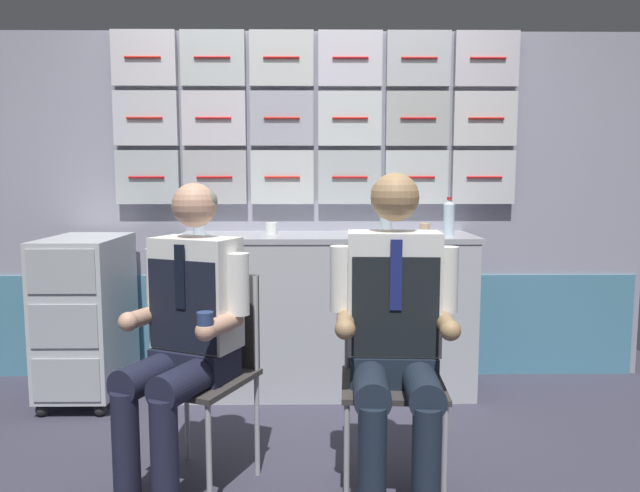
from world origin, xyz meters
name	(u,v)px	position (x,y,z in m)	size (l,w,h in m)	color
ground	(313,482)	(0.00, 0.00, -0.02)	(4.80, 4.80, 0.04)	#393747
galley_bulkhead	(313,197)	(0.00, 1.37, 1.15)	(4.20, 0.14, 2.15)	#9A99AD
galley_counter	(326,313)	(0.08, 1.09, 0.47)	(1.74, 0.53, 0.93)	#B1B5BD
service_trolley	(87,313)	(-1.29, 0.96, 0.50)	(0.40, 0.65, 0.93)	black
folding_chair_left	(209,353)	(-0.44, 0.03, 0.54)	(0.53, 0.53, 0.87)	#A8AAAF
crew_member_left	(184,327)	(-0.50, -0.12, 0.69)	(0.54, 0.65, 1.25)	black
folding_chair_right	(391,357)	(0.32, -0.04, 0.54)	(0.42, 0.43, 0.87)	#A8AAAF
crew_member_right	(395,324)	(0.31, -0.20, 0.72)	(0.50, 0.62, 1.29)	black
water_bottle_blue_cap	(449,218)	(0.78, 1.02, 1.04)	(0.06, 0.06, 0.22)	silver
water_bottle_clear	(199,213)	(-0.63, 0.93, 1.07)	(0.07, 0.07, 0.28)	silver
water_bottle_tall	(386,215)	(0.41, 0.93, 1.06)	(0.07, 0.07, 0.27)	silver
coffee_cup_white	(272,228)	(-0.25, 1.17, 0.97)	(0.07, 0.07, 0.07)	white
coffee_cup_spare	(425,229)	(0.64, 0.97, 0.97)	(0.06, 0.06, 0.08)	tan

